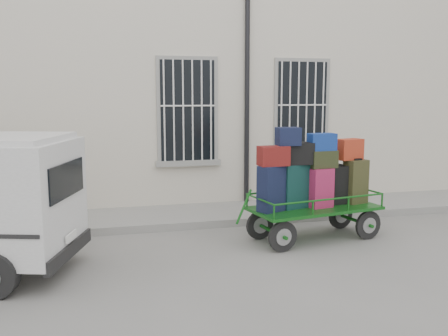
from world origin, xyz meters
TOP-DOWN VIEW (x-y plane):
  - ground at (0.00, 0.00)m, footprint 80.00×80.00m
  - building at (0.00, 5.50)m, footprint 24.00×5.15m
  - sidewalk at (0.00, 2.20)m, footprint 24.00×1.70m
  - luggage_cart at (1.35, 0.20)m, footprint 2.79×1.44m

SIDE VIEW (x-z plane):
  - ground at x=0.00m, z-range 0.00..0.00m
  - sidewalk at x=0.00m, z-range 0.00..0.15m
  - luggage_cart at x=1.35m, z-range 0.02..2.07m
  - building at x=0.00m, z-range 0.00..6.00m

